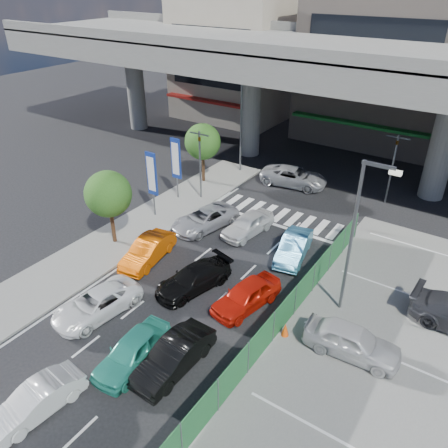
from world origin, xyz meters
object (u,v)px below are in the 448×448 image
Objects in this scene: signboard_near at (152,176)px; tree_near at (108,194)px; traffic_light_right at (395,152)px; taxi_orange_left at (148,251)px; sedan_white_front_mid at (248,224)px; parked_sedan_white at (352,341)px; street_lamp_left at (243,116)px; hatch_black_mid_right at (174,356)px; taxi_teal_mid at (133,351)px; traffic_cone at (285,329)px; taxi_orange_right at (246,295)px; signboard_far at (176,160)px; hatch_white_back_mid at (36,401)px; crossing_wagon_silver at (294,177)px; wagon_silver_front_left at (205,219)px; street_lamp_right at (357,228)px; sedan_white_mid_left at (97,304)px; kei_truck_front_right at (294,247)px; tree_far at (203,142)px; traffic_light_left at (200,149)px; sedan_black_mid at (194,279)px.

signboard_near is 0.98× the size of tree_near.
traffic_light_right is 18.23m from taxi_orange_left.
sedan_white_front_mid is 11.13m from parked_sedan_white.
street_lamp_left is 1.98× the size of sedan_white_front_mid.
taxi_teal_mid is at bearing -154.26° from hatch_black_mid_right.
parked_sedan_white is 3.00m from traffic_cone.
taxi_orange_right is at bearing 162.90° from traffic_cone.
signboard_far is 0.98× the size of tree_near.
hatch_white_back_mid is 0.72× the size of crossing_wagon_silver.
wagon_silver_front_left is at bearing 61.72° from parked_sedan_white.
taxi_teal_mid is at bearing -126.75° from street_lamp_right.
crossing_wagon_silver is (1.90, 9.32, 0.07)m from wagon_silver_front_left.
parked_sedan_white reaches higher than taxi_orange_right.
sedan_white_front_mid is (-3.65, 6.14, 0.00)m from taxi_orange_right.
sedan_white_mid_left is 11.54m from kei_truck_front_right.
tree_far reaches higher than kei_truck_front_right.
sedan_white_front_mid reaches higher than wagon_silver_front_left.
traffic_cone is at bearing -39.72° from sedan_white_front_mid.
hatch_black_mid_right reaches higher than wagon_silver_front_left.
tree_near is 1.13× the size of parked_sedan_white.
signboard_near reaches higher than taxi_orange_left.
street_lamp_left is at bearing 127.87° from traffic_cone.
parked_sedan_white is (14.71, -8.70, -3.15)m from traffic_light_left.
sedan_white_front_mid is at bearing 51.52° from parked_sedan_white.
street_lamp_left is 1.77× the size of sedan_white_mid_left.
sedan_white_front_mid is at bearing 93.38° from taxi_teal_mid.
tree_far is at bearing 150.42° from street_lamp_right.
hatch_white_back_mid is at bearing -80.91° from sedan_white_front_mid.
street_lamp_left is at bearing 105.54° from taxi_teal_mid.
street_lamp_right is 6.49m from kei_truck_front_right.
tree_near reaches higher than sedan_white_front_mid.
traffic_cone is (0.10, -16.33, -3.53)m from traffic_light_right.
tree_near is 1.19× the size of sedan_white_front_mid.
sedan_white_mid_left is 1.10× the size of kei_truck_front_right.
taxi_orange_left is 5.00m from wagon_silver_front_left.
signboard_far is (-14.77, 4.99, -1.71)m from street_lamp_right.
signboard_far is 18.00m from parked_sedan_white.
signboard_far is 16.40m from hatch_black_mid_right.
tree_near is at bearing -171.24° from taxi_orange_right.
wagon_silver_front_left is at bearing 52.58° from tree_near.
traffic_light_left reaches higher than signboard_near.
hatch_white_back_mid is 0.90× the size of hatch_black_mid_right.
street_lamp_left is at bearing 134.47° from taxi_orange_right.
street_lamp_left is at bearing 81.52° from crossing_wagon_silver.
hatch_white_back_mid is (5.77, -18.29, -3.32)m from traffic_light_left.
hatch_white_back_mid is 0.93× the size of taxi_orange_right.
kei_truck_front_right is at bearing 112.85° from traffic_cone.
traffic_light_right is at bearing 82.96° from hatch_black_mid_right.
sedan_black_mid reaches higher than sedan_white_mid_left.
hatch_white_back_mid is 24.33m from crossing_wagon_silver.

